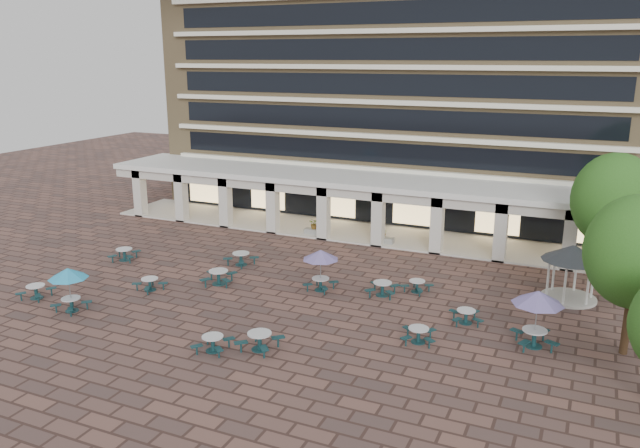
# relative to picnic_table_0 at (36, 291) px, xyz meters

# --- Properties ---
(ground) EXTENTS (120.00, 120.00, 0.00)m
(ground) POSITION_rel_picnic_table_0_xyz_m (12.04, 4.92, -0.45)
(ground) COLOR brown
(ground) RESTS_ON ground
(apartment_building) EXTENTS (40.00, 15.50, 25.20)m
(apartment_building) POSITION_rel_picnic_table_0_xyz_m (12.04, 30.39, 12.15)
(apartment_building) COLOR #9C8258
(apartment_building) RESTS_ON ground
(retail_arcade) EXTENTS (42.00, 6.60, 4.40)m
(retail_arcade) POSITION_rel_picnic_table_0_xyz_m (12.04, 19.72, 2.55)
(retail_arcade) COLOR white
(retail_arcade) RESTS_ON ground
(picnic_table_0) EXTENTS (1.89, 1.89, 0.76)m
(picnic_table_0) POSITION_rel_picnic_table_0_xyz_m (0.00, 0.00, 0.00)
(picnic_table_0) COLOR #133439
(picnic_table_0) RESTS_ON ground
(picnic_table_1) EXTENTS (1.83, 1.83, 0.75)m
(picnic_table_1) POSITION_rel_picnic_table_0_xyz_m (12.64, -1.44, -0.01)
(picnic_table_1) COLOR #133439
(picnic_table_1) RESTS_ON ground
(picnic_table_2) EXTENTS (1.96, 1.96, 0.85)m
(picnic_table_2) POSITION_rel_picnic_table_0_xyz_m (14.53, -0.45, 0.05)
(picnic_table_2) COLOR #133439
(picnic_table_2) RESTS_ON ground
(picnic_table_3) EXTENTS (1.87, 1.87, 0.73)m
(picnic_table_3) POSITION_rel_picnic_table_0_xyz_m (21.00, 3.29, -0.01)
(picnic_table_3) COLOR #133439
(picnic_table_3) RESTS_ON ground
(picnic_table_4) EXTENTS (2.07, 2.07, 2.38)m
(picnic_table_4) POSITION_rel_picnic_table_0_xyz_m (3.18, -0.57, 1.57)
(picnic_table_4) COLOR #133439
(picnic_table_4) RESTS_ON ground
(picnic_table_5) EXTENTS (2.27, 2.27, 0.86)m
(picnic_table_5) POSITION_rel_picnic_table_0_xyz_m (8.09, 6.04, 0.06)
(picnic_table_5) COLOR #133439
(picnic_table_5) RESTS_ON ground
(picnic_table_6) EXTENTS (2.10, 2.10, 2.43)m
(picnic_table_6) POSITION_rel_picnic_table_0_xyz_m (14.02, 7.59, 1.61)
(picnic_table_6) COLOR #133439
(picnic_table_6) RESTS_ON ground
(picnic_table_7) EXTENTS (1.92, 1.92, 0.71)m
(picnic_table_7) POSITION_rel_picnic_table_0_xyz_m (22.61, 6.41, -0.03)
(picnic_table_7) COLOR #133439
(picnic_table_7) RESTS_ON ground
(picnic_table_8) EXTENTS (2.13, 2.13, 0.80)m
(picnic_table_8) POSITION_rel_picnic_table_0_xyz_m (-0.08, 7.30, 0.02)
(picnic_table_8) COLOR #133439
(picnic_table_8) RESTS_ON ground
(picnic_table_9) EXTENTS (1.92, 1.92, 0.73)m
(picnic_table_9) POSITION_rel_picnic_table_0_xyz_m (5.01, 3.58, -0.02)
(picnic_table_9) COLOR #133439
(picnic_table_9) RESTS_ON ground
(picnic_table_10) EXTENTS (1.88, 1.88, 0.79)m
(picnic_table_10) POSITION_rel_picnic_table_0_xyz_m (17.53, 8.30, 0.02)
(picnic_table_10) COLOR #133439
(picnic_table_10) RESTS_ON ground
(picnic_table_11) EXTENTS (2.38, 2.38, 2.75)m
(picnic_table_11) POSITION_rel_picnic_table_0_xyz_m (26.04, 5.05, 1.88)
(picnic_table_11) COLOR #133439
(picnic_table_11) RESTS_ON ground
(picnic_table_12) EXTENTS (2.10, 2.10, 0.82)m
(picnic_table_12) POSITION_rel_picnic_table_0_xyz_m (7.47, 9.63, 0.04)
(picnic_table_12) COLOR #133439
(picnic_table_12) RESTS_ON ground
(picnic_table_13) EXTENTS (1.82, 1.82, 0.69)m
(picnic_table_13) POSITION_rel_picnic_table_0_xyz_m (19.17, 9.62, -0.04)
(picnic_table_13) COLOR #133439
(picnic_table_13) RESTS_ON ground
(gazebo) EXTENTS (3.35, 3.35, 3.12)m
(gazebo) POSITION_rel_picnic_table_0_xyz_m (27.19, 11.97, 1.90)
(gazebo) COLOR beige
(gazebo) RESTS_ON ground
(tree_east_a) EXTENTS (4.44, 4.44, 7.40)m
(tree_east_a) POSITION_rel_picnic_table_0_xyz_m (29.84, 6.01, 4.38)
(tree_east_a) COLOR #442B1B
(tree_east_a) RESTS_ON ground
(tree_east_c) EXTENTS (4.73, 4.73, 7.89)m
(tree_east_c) POSITION_rel_picnic_table_0_xyz_m (28.98, 15.20, 4.70)
(tree_east_c) COLOR #442B1B
(tree_east_c) RESTS_ON ground
(planter_left) EXTENTS (1.50, 0.85, 1.31)m
(planter_left) POSITION_rel_picnic_table_0_xyz_m (8.94, 17.82, 0.10)
(planter_left) COLOR #9B9B96
(planter_left) RESTS_ON ground
(planter_right) EXTENTS (1.50, 0.60, 1.14)m
(planter_right) POSITION_rel_picnic_table_0_xyz_m (14.42, 17.82, -0.04)
(planter_right) COLOR #9B9B96
(planter_right) RESTS_ON ground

